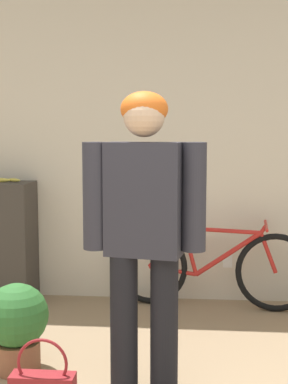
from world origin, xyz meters
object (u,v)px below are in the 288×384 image
at_px(potted_plant, 17,323).
at_px(banana, 1,180).
at_px(person, 144,224).
at_px(bicycle, 211,267).

bearing_deg(potted_plant, banana, 112.75).
relative_size(person, bicycle, 0.99).
bearing_deg(banana, person, -49.65).
distance_m(person, potted_plant, 1.09).
xyz_separation_m(banana, potted_plant, (0.56, -1.33, -0.75)).
bearing_deg(potted_plant, bicycle, 46.36).
bearing_deg(bicycle, person, -98.89).
relative_size(bicycle, banana, 4.70).
xyz_separation_m(person, banana, (-1.36, 1.61, 0.08)).
height_order(person, bicycle, person).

